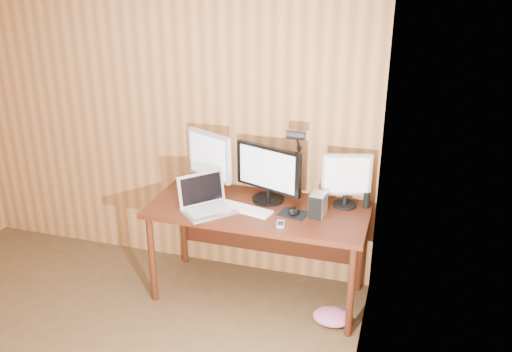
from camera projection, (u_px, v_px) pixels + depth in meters
The scene contains 13 objects.
desk at pixel (261, 218), 4.06m from camera, with size 1.60×0.70×0.75m.
monitor_center at pixel (268, 173), 3.98m from camera, with size 0.53×0.24×0.43m.
monitor_left at pixel (209, 160), 4.14m from camera, with size 0.40×0.21×0.48m.
monitor_right at pixel (346, 179), 3.89m from camera, with size 0.35×0.17×0.41m.
laptop at pixel (206, 202), 3.90m from camera, with size 0.45×0.45×0.26m.
keyboard at pixel (245, 209), 3.91m from camera, with size 0.43×0.22×0.02m.
mousepad at pixel (293, 214), 3.85m from camera, with size 0.20×0.16×0.00m, color black.
mouse at pixel (294, 211), 3.85m from camera, with size 0.07×0.12×0.04m, color black.
hard_drive at pixel (318, 204), 3.81m from camera, with size 0.12×0.16×0.16m.
phone at pixel (280, 224), 3.70m from camera, with size 0.07×0.11×0.01m.
speaker at pixel (367, 200), 3.93m from camera, with size 0.05×0.05×0.12m, color black.
desk_lamp at pixel (297, 153), 3.96m from camera, with size 0.14×0.19×0.59m.
fabric_pile at pixel (332, 317), 3.90m from camera, with size 0.28×0.23×0.09m, color #C05D84, non-canonical shape.
Camera 1 is at (1.94, -1.79, 2.46)m, focal length 38.00 mm.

